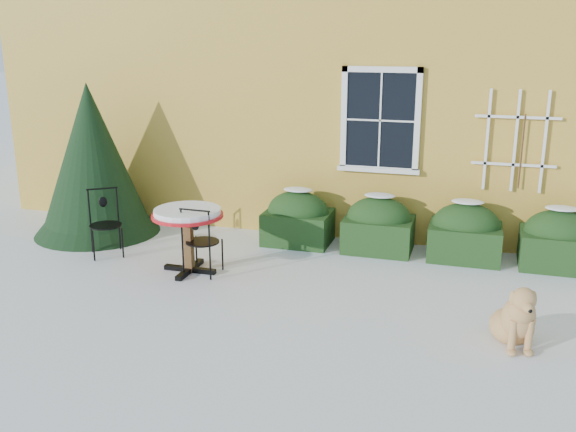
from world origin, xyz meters
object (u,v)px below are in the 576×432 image
(evergreen_shrub, at_px, (94,174))
(patio_chair_far, at_px, (105,223))
(bistro_table, at_px, (188,220))
(dog, at_px, (516,320))
(patio_chair_near, at_px, (201,241))

(evergreen_shrub, distance_m, patio_chair_far, 1.31)
(evergreen_shrub, relative_size, bistro_table, 2.52)
(bistro_table, xyz_separation_m, patio_chair_far, (-1.54, 0.33, -0.27))
(patio_chair_far, relative_size, dog, 1.19)
(patio_chair_far, xyz_separation_m, dog, (5.88, -1.36, -0.20))
(evergreen_shrub, height_order, bistro_table, evergreen_shrub)
(evergreen_shrub, relative_size, dog, 2.96)
(bistro_table, height_order, dog, bistro_table)
(dog, bearing_deg, bistro_table, 151.07)
(patio_chair_far, distance_m, dog, 6.04)
(bistro_table, distance_m, dog, 4.49)
(evergreen_shrub, bearing_deg, patio_chair_near, -27.33)
(bistro_table, bearing_deg, dog, -13.39)
(bistro_table, relative_size, dog, 1.18)
(bistro_table, xyz_separation_m, dog, (4.34, -1.03, -0.47))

